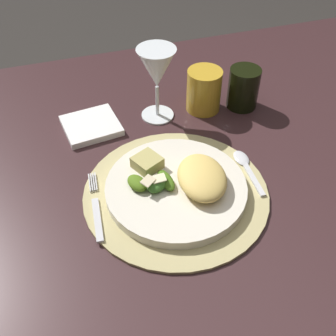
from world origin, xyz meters
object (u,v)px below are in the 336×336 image
object	(u,v)px
napkin	(91,126)
amber_tumbler	(204,90)
dinner_plate	(176,188)
dark_tumbler	(243,88)
wine_glass	(157,71)
dining_table	(165,205)
fork	(96,208)
spoon	(245,164)

from	to	relation	value
napkin	amber_tumbler	world-z (taller)	amber_tumbler
dinner_plate	amber_tumbler	distance (m)	0.28
amber_tumbler	dark_tumbler	size ratio (longest dim) A/B	1.02
wine_glass	dark_tumbler	bearing A→B (deg)	-6.26
dining_table	napkin	xyz separation A→B (m)	(-0.11, 0.17, 0.11)
fork	dinner_plate	bearing A→B (deg)	-1.12
dark_tumbler	spoon	bearing A→B (deg)	-113.37
dinner_plate	fork	bearing A→B (deg)	178.88
fork	dining_table	bearing A→B (deg)	23.88
fork	dark_tumbler	size ratio (longest dim) A/B	1.74
dinner_plate	spoon	xyz separation A→B (m)	(0.15, 0.03, -0.01)
amber_tumbler	dinner_plate	bearing A→B (deg)	-121.49
spoon	fork	bearing A→B (deg)	-175.73
napkin	amber_tumbler	bearing A→B (deg)	-1.17
amber_tumbler	dining_table	bearing A→B (deg)	-130.95
napkin	dark_tumbler	xyz separation A→B (m)	(0.35, -0.02, 0.04)
dining_table	fork	distance (m)	0.20
wine_glass	amber_tumbler	world-z (taller)	wine_glass
wine_glass	dining_table	bearing A→B (deg)	-102.34
fork	dark_tumbler	world-z (taller)	dark_tumbler
dinner_plate	spoon	bearing A→B (deg)	9.53
napkin	amber_tumbler	xyz separation A→B (m)	(0.26, -0.01, 0.04)
dinner_plate	dark_tumbler	world-z (taller)	dark_tumbler
spoon	wine_glass	xyz separation A→B (m)	(-0.11, 0.21, 0.11)
spoon	dark_tumbler	distance (m)	0.21
amber_tumbler	dark_tumbler	bearing A→B (deg)	-10.82
dark_tumbler	dining_table	bearing A→B (deg)	-147.31
napkin	dinner_plate	bearing A→B (deg)	-64.68
dining_table	napkin	bearing A→B (deg)	123.19
spoon	wine_glass	bearing A→B (deg)	117.77
dinner_plate	amber_tumbler	xyz separation A→B (m)	(0.14, 0.23, 0.03)
fork	wine_glass	bearing A→B (deg)	52.05
spoon	wine_glass	world-z (taller)	wine_glass
napkin	dining_table	bearing A→B (deg)	-56.81
dining_table	amber_tumbler	bearing A→B (deg)	49.05
dining_table	spoon	xyz separation A→B (m)	(0.15, -0.04, 0.12)
dining_table	wine_glass	xyz separation A→B (m)	(0.04, 0.17, 0.22)
dinner_plate	napkin	world-z (taller)	dinner_plate
napkin	amber_tumbler	size ratio (longest dim) A/B	1.19
dining_table	amber_tumbler	distance (m)	0.27
dinner_plate	dark_tumbler	distance (m)	0.32
dining_table	dinner_plate	world-z (taller)	dinner_plate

